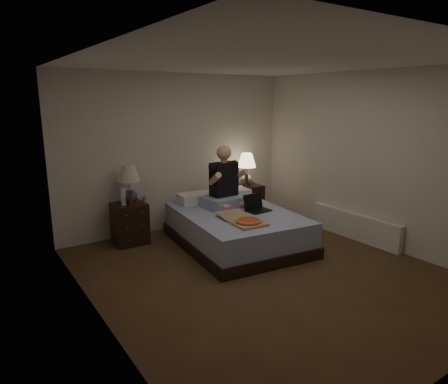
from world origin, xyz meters
TOP-DOWN VIEW (x-y plane):
  - floor at (0.00, 0.00)m, footprint 4.00×4.50m
  - ceiling at (0.00, 0.00)m, footprint 4.00×4.50m
  - wall_back at (0.00, 2.25)m, footprint 4.00×0.00m
  - wall_left at (-2.00, 0.00)m, footprint 0.00×4.50m
  - wall_right at (2.00, 0.00)m, footprint 0.00×4.50m
  - bed at (0.28, 0.98)m, footprint 1.70×2.14m
  - nightstand_left at (-0.99, 1.92)m, footprint 0.47×0.43m
  - nightstand_right at (1.16, 1.91)m, footprint 0.53×0.49m
  - lamp_left at (-0.95, 1.97)m, footprint 0.39×0.39m
  - lamp_right at (1.15, 1.92)m, footprint 0.35×0.35m
  - water_bottle at (-1.09, 1.86)m, footprint 0.07×0.07m
  - soda_can at (-0.80, 1.81)m, footprint 0.07×0.07m
  - beer_bottle_left at (-1.02, 1.73)m, footprint 0.06×0.06m
  - beer_bottle_right at (1.03, 1.76)m, footprint 0.06×0.06m
  - person at (0.33, 1.34)m, footprint 0.69×0.56m
  - laptop at (0.57, 0.85)m, footprint 0.36×0.31m
  - pizza_box at (0.07, 0.43)m, footprint 0.45×0.78m
  - radiator at (1.93, 0.20)m, footprint 0.10×1.60m

SIDE VIEW (x-z plane):
  - floor at x=0.00m, z-range 0.00..0.00m
  - radiator at x=1.93m, z-range 0.00..0.40m
  - bed at x=0.28m, z-range 0.00..0.50m
  - nightstand_left at x=-0.99m, z-range 0.00..0.61m
  - nightstand_right at x=1.16m, z-range 0.00..0.63m
  - pizza_box at x=0.07m, z-range 0.50..0.58m
  - laptop at x=0.57m, z-range 0.50..0.74m
  - soda_can at x=-0.80m, z-range 0.61..0.71m
  - beer_bottle_left at x=-1.02m, z-range 0.61..0.84m
  - water_bottle at x=-1.09m, z-range 0.61..0.86m
  - beer_bottle_right at x=1.03m, z-range 0.63..0.86m
  - lamp_left at x=-0.95m, z-range 0.61..1.17m
  - lamp_right at x=1.15m, z-range 0.63..1.19m
  - person at x=0.33m, z-range 0.50..1.43m
  - wall_back at x=0.00m, z-range 0.00..2.50m
  - wall_left at x=-2.00m, z-range 0.00..2.50m
  - wall_right at x=2.00m, z-range 0.00..2.50m
  - ceiling at x=0.00m, z-range 2.50..2.50m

